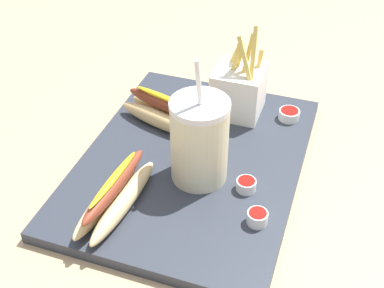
% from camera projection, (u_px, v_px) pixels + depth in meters
% --- Properties ---
extents(ground_plane, '(2.40, 2.40, 0.02)m').
position_uv_depth(ground_plane, '(192.00, 172.00, 0.87)').
color(ground_plane, tan).
extents(food_tray, '(0.47, 0.35, 0.02)m').
position_uv_depth(food_tray, '(192.00, 163.00, 0.86)').
color(food_tray, '#2D333D').
rests_on(food_tray, ground_plane).
extents(soda_cup, '(0.09, 0.09, 0.21)m').
position_uv_depth(soda_cup, '(199.00, 141.00, 0.77)').
color(soda_cup, beige).
rests_on(soda_cup, food_tray).
extents(fries_basket, '(0.09, 0.09, 0.17)m').
position_uv_depth(fries_basket, '(239.00, 90.00, 0.93)').
color(fries_basket, white).
rests_on(fries_basket, food_tray).
extents(hot_dog_1, '(0.19, 0.07, 0.06)m').
position_uv_depth(hot_dog_1, '(115.00, 195.00, 0.75)').
color(hot_dog_1, '#E5C689').
rests_on(hot_dog_1, food_tray).
extents(hot_dog_2, '(0.10, 0.17, 0.06)m').
position_uv_depth(hot_dog_2, '(163.00, 112.00, 0.91)').
color(hot_dog_2, '#DBB775').
rests_on(hot_dog_2, food_tray).
extents(ketchup_cup_1, '(0.04, 0.04, 0.02)m').
position_uv_depth(ketchup_cup_1, '(289.00, 114.00, 0.93)').
color(ketchup_cup_1, white).
rests_on(ketchup_cup_1, food_tray).
extents(ketchup_cup_2, '(0.03, 0.03, 0.02)m').
position_uv_depth(ketchup_cup_2, '(257.00, 217.00, 0.73)').
color(ketchup_cup_2, white).
rests_on(ketchup_cup_2, food_tray).
extents(ketchup_cup_3, '(0.03, 0.03, 0.02)m').
position_uv_depth(ketchup_cup_3, '(246.00, 184.00, 0.79)').
color(ketchup_cup_3, white).
rests_on(ketchup_cup_3, food_tray).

